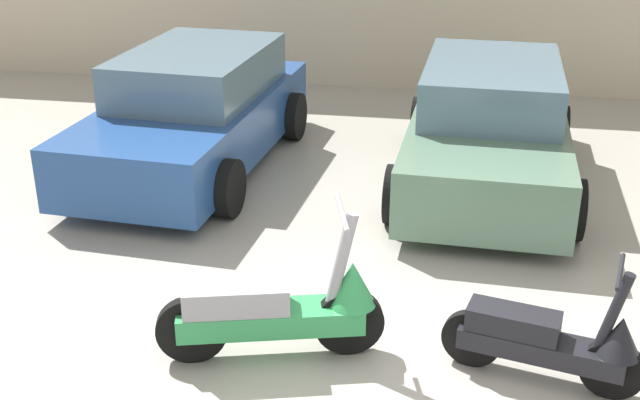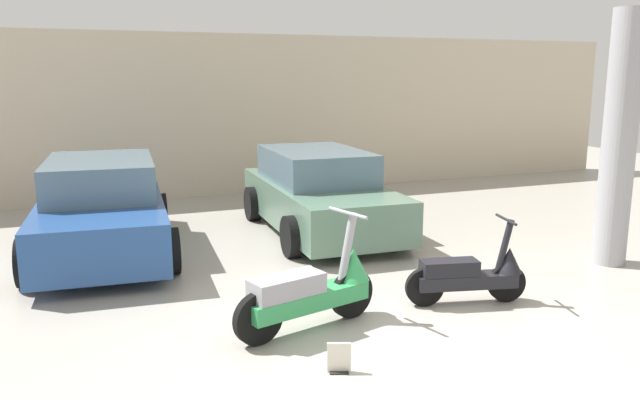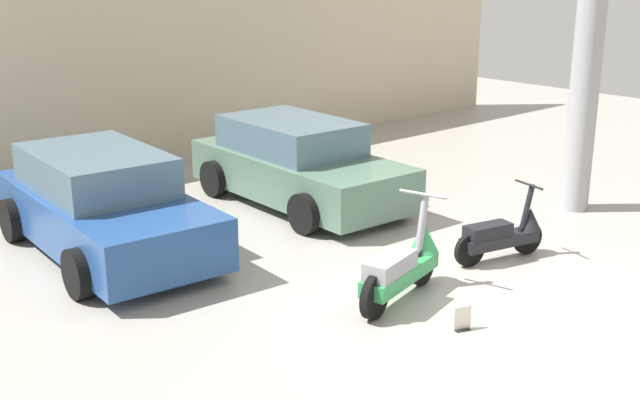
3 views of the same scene
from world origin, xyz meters
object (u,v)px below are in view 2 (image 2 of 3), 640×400
object	(u,v)px
car_rear_left	(102,209)
support_column_side	(619,140)
scooter_front_left	(313,289)
placard_near_left_scooter	(339,359)
car_rear_center	(319,193)
scooter_front_right	(472,274)

from	to	relation	value
car_rear_left	support_column_side	xyz separation A→B (m)	(6.21, -3.01, 1.01)
scooter_front_left	car_rear_left	size ratio (longest dim) A/B	0.40
scooter_front_left	car_rear_left	world-z (taller)	car_rear_left
car_rear_left	support_column_side	distance (m)	6.97
car_rear_left	placard_near_left_scooter	bearing A→B (deg)	24.23
scooter_front_left	support_column_side	bearing A→B (deg)	-7.59
car_rear_center	placard_near_left_scooter	size ratio (longest dim) A/B	14.89
car_rear_center	support_column_side	bearing A→B (deg)	46.61
scooter_front_right	placard_near_left_scooter	xyz separation A→B (m)	(-1.98, -0.95, -0.22)
scooter_front_right	car_rear_center	distance (m)	3.64
placard_near_left_scooter	scooter_front_left	bearing A→B (deg)	82.02
scooter_front_right	placard_near_left_scooter	size ratio (longest dim) A/B	5.14
scooter_front_left	placard_near_left_scooter	xyz separation A→B (m)	(-0.13, -0.95, -0.29)
car_rear_center	support_column_side	size ratio (longest dim) A/B	1.18
scooter_front_left	placard_near_left_scooter	size ratio (longest dim) A/B	6.10
scooter_front_right	support_column_side	xyz separation A→B (m)	(2.58, 0.58, 1.30)
car_rear_left	support_column_side	world-z (taller)	support_column_side
placard_near_left_scooter	car_rear_center	bearing A→B (deg)	70.42
scooter_front_right	placard_near_left_scooter	distance (m)	2.21
car_rear_center	car_rear_left	bearing A→B (deg)	-87.24
car_rear_left	car_rear_center	xyz separation A→B (m)	(3.27, 0.02, -0.01)
scooter_front_left	car_rear_center	bearing A→B (deg)	52.56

